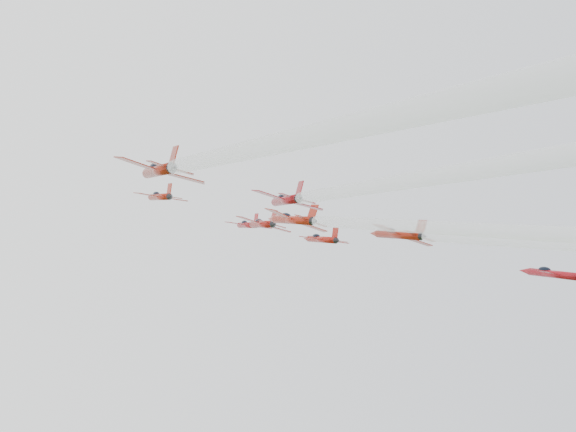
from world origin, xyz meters
name	(u,v)px	position (x,y,z in m)	size (l,w,h in m)	color
jet_lead	(247,225)	(3.66, 24.27, 170.26)	(8.79, 11.48, 6.52)	#A70F14
jet_row2_left	(159,197)	(-15.99, 14.05, 165.06)	(8.68, 11.34, 6.44)	#A51F0F
jet_row2_center	(262,224)	(2.40, 15.81, 165.96)	(9.83, 12.84, 7.29)	#9E150F
jet_row2_right	(321,239)	(13.79, 15.85, 165.98)	(9.38, 12.25, 6.95)	#A91910
jet_center	(534,225)	(-1.30, -45.29, 134.76)	(10.13, 98.45, 51.03)	#A92010
jet_rear_farleft	(416,125)	(-25.57, -60.57, 126.98)	(10.56, 102.63, 53.19)	maroon
jet_rear_left	(548,191)	(-11.61, -56.36, 129.12)	(8.65, 84.04, 43.56)	maroon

